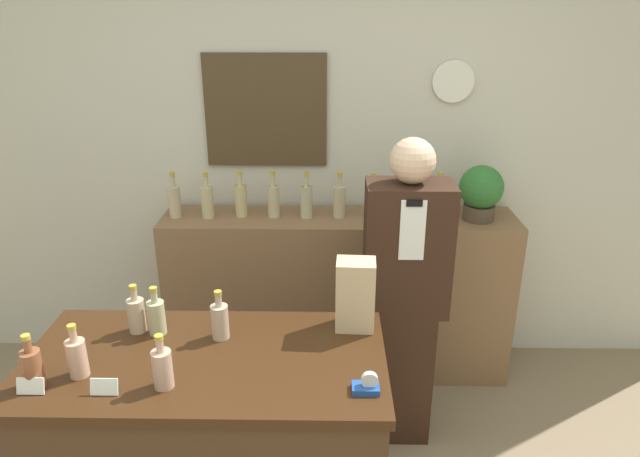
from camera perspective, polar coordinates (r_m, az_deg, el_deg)
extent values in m
cube|color=beige|center=(3.34, -1.75, 8.40)|extent=(5.20, 0.06, 2.70)
cube|color=#44331F|center=(3.27, -5.45, 11.64)|extent=(0.68, 0.02, 0.62)
cylinder|color=white|center=(3.29, 13.17, 14.15)|extent=(0.23, 0.03, 0.23)
cube|color=brown|center=(3.40, 1.83, -6.71)|extent=(2.00, 0.38, 1.00)
cube|color=#371F0F|center=(2.16, -11.40, -12.92)|extent=(1.31, 0.66, 0.04)
cube|color=#331E14|center=(3.02, 7.96, -13.95)|extent=(0.30, 0.24, 0.73)
cube|color=#331E14|center=(2.69, 8.71, -2.00)|extent=(0.40, 0.24, 0.64)
cube|color=white|center=(2.52, 9.23, -0.20)|extent=(0.11, 0.01, 0.28)
cube|color=black|center=(2.47, 9.42, 2.50)|extent=(0.07, 0.01, 0.03)
sphere|color=#DBB293|center=(2.55, 9.25, 6.71)|extent=(0.21, 0.21, 0.21)
cylinder|color=#4C3D2D|center=(3.27, 15.58, 1.59)|extent=(0.17, 0.17, 0.09)
sphere|color=#2D6B2D|center=(3.22, 15.84, 4.00)|extent=(0.24, 0.24, 0.24)
cube|color=tan|center=(2.21, 3.56, -6.63)|extent=(0.15, 0.12, 0.29)
cube|color=#1E4799|center=(1.95, 4.58, -15.64)|extent=(0.09, 0.06, 0.02)
cylinder|color=silver|center=(1.93, 4.98, -14.84)|extent=(0.06, 0.02, 0.06)
cube|color=white|center=(2.14, -26.98, -13.86)|extent=(0.09, 0.02, 0.06)
cube|color=white|center=(2.04, -20.79, -14.58)|extent=(0.09, 0.02, 0.06)
cylinder|color=brown|center=(2.15, -26.80, -12.45)|extent=(0.07, 0.07, 0.13)
cylinder|color=brown|center=(2.10, -27.22, -10.38)|extent=(0.03, 0.03, 0.05)
cylinder|color=#B29933|center=(2.09, -27.37, -9.63)|extent=(0.03, 0.03, 0.02)
cylinder|color=tan|center=(2.14, -23.11, -11.86)|extent=(0.07, 0.07, 0.13)
cylinder|color=tan|center=(2.10, -23.47, -9.77)|extent=(0.03, 0.03, 0.05)
cylinder|color=#B29933|center=(2.08, -23.60, -9.03)|extent=(0.03, 0.03, 0.02)
cylinder|color=tan|center=(2.33, -17.87, -8.28)|extent=(0.07, 0.07, 0.13)
cylinder|color=tan|center=(2.29, -18.13, -6.30)|extent=(0.03, 0.03, 0.05)
cylinder|color=#B29933|center=(2.27, -18.22, -5.60)|extent=(0.03, 0.03, 0.02)
cylinder|color=#AEAE84|center=(2.29, -16.02, -8.58)|extent=(0.07, 0.07, 0.13)
cylinder|color=#AEAE84|center=(2.25, -16.26, -6.57)|extent=(0.03, 0.03, 0.05)
cylinder|color=#B29933|center=(2.23, -16.34, -5.86)|extent=(0.03, 0.03, 0.02)
cylinder|color=tan|center=(2.00, -15.46, -13.41)|extent=(0.07, 0.07, 0.13)
cylinder|color=tan|center=(1.95, -15.73, -11.21)|extent=(0.03, 0.03, 0.05)
cylinder|color=#B29933|center=(1.93, -15.83, -10.42)|extent=(0.03, 0.03, 0.02)
cylinder|color=tan|center=(2.21, -9.97, -9.18)|extent=(0.07, 0.07, 0.13)
cylinder|color=tan|center=(2.17, -10.13, -7.11)|extent=(0.03, 0.03, 0.05)
cylinder|color=#B29933|center=(2.15, -10.18, -6.37)|extent=(0.03, 0.03, 0.02)
cylinder|color=tan|center=(3.27, -14.33, 2.61)|extent=(0.07, 0.07, 0.18)
cylinder|color=tan|center=(3.24, -14.52, 4.61)|extent=(0.03, 0.03, 0.06)
cylinder|color=#B29933|center=(3.23, -14.59, 5.32)|extent=(0.03, 0.03, 0.02)
cylinder|color=tan|center=(3.22, -11.21, 2.58)|extent=(0.07, 0.07, 0.18)
cylinder|color=tan|center=(3.19, -11.37, 4.61)|extent=(0.03, 0.03, 0.06)
cylinder|color=#B29933|center=(3.18, -11.42, 5.33)|extent=(0.03, 0.03, 0.02)
cylinder|color=tan|center=(3.22, -7.91, 2.76)|extent=(0.07, 0.07, 0.18)
cylinder|color=tan|center=(3.18, -8.02, 4.80)|extent=(0.03, 0.03, 0.06)
cylinder|color=#B29933|center=(3.17, -8.06, 5.52)|extent=(0.03, 0.03, 0.02)
cylinder|color=tan|center=(3.19, -4.67, 2.72)|extent=(0.07, 0.07, 0.18)
cylinder|color=tan|center=(3.15, -4.73, 4.77)|extent=(0.03, 0.03, 0.06)
cylinder|color=#B29933|center=(3.14, -4.76, 5.50)|extent=(0.03, 0.03, 0.02)
cylinder|color=#B1AC86|center=(3.17, -1.37, 2.66)|extent=(0.07, 0.07, 0.18)
cylinder|color=#B1AC86|center=(3.13, -1.39, 4.73)|extent=(0.03, 0.03, 0.06)
cylinder|color=#B29933|center=(3.12, -1.40, 5.46)|extent=(0.03, 0.03, 0.02)
cylinder|color=tan|center=(3.17, 1.95, 2.68)|extent=(0.07, 0.07, 0.18)
cylinder|color=tan|center=(3.14, 1.97, 4.75)|extent=(0.03, 0.03, 0.06)
cylinder|color=#B29933|center=(3.12, 1.98, 5.48)|extent=(0.03, 0.03, 0.02)
cylinder|color=tan|center=(3.17, 5.28, 2.56)|extent=(0.07, 0.07, 0.18)
cylinder|color=tan|center=(3.13, 5.35, 4.63)|extent=(0.03, 0.03, 0.06)
cylinder|color=#B29933|center=(3.12, 5.38, 5.36)|extent=(0.03, 0.03, 0.02)
cylinder|color=tan|center=(3.18, 8.57, 2.52)|extent=(0.07, 0.07, 0.18)
cylinder|color=tan|center=(3.15, 8.69, 4.58)|extent=(0.03, 0.03, 0.06)
cylinder|color=#B29933|center=(3.14, 8.73, 5.30)|extent=(0.03, 0.03, 0.02)
cylinder|color=tan|center=(3.24, 11.74, 2.62)|extent=(0.07, 0.07, 0.18)
cylinder|color=tan|center=(3.20, 11.90, 4.64)|extent=(0.03, 0.03, 0.06)
cylinder|color=#B29933|center=(3.19, 11.96, 5.36)|extent=(0.03, 0.03, 0.02)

